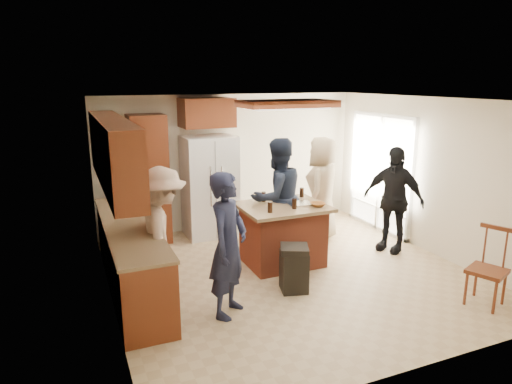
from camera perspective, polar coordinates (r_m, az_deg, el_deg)
name	(u,v)px	position (r m, az deg, el deg)	size (l,w,h in m)	color
room_shell	(440,172)	(10.37, 22.07, 2.36)	(8.00, 5.20, 5.00)	tan
person_front_left	(228,245)	(5.40, -3.50, -6.64)	(0.64, 0.47, 1.75)	#1B1F37
person_behind_left	(277,198)	(7.20, 2.67, -0.73)	(0.92, 0.57, 1.89)	black
person_behind_right	(322,189)	(8.03, 8.24, 0.42)	(0.89, 0.58, 1.81)	tan
person_side_right	(393,199)	(7.73, 16.74, -0.88)	(1.02, 0.52, 1.74)	black
person_counter	(163,233)	(5.94, -11.56, -5.10)	(1.11, 0.52, 1.72)	tan
left_cabinetry	(125,222)	(6.22, -16.06, -3.58)	(0.64, 3.00, 2.30)	maroon
back_wall_units	(164,162)	(7.99, -11.44, 3.66)	(1.80, 0.60, 2.45)	maroon
refrigerator	(210,186)	(8.19, -5.80, 0.71)	(0.90, 0.76, 1.80)	white
kitchen_island	(283,234)	(6.98, 3.36, -5.26)	(1.28, 1.03, 0.93)	#943B26
island_items	(299,202)	(6.86, 5.38, -1.30)	(0.94, 0.73, 0.15)	silver
trash_bin	(294,268)	(6.18, 4.77, -9.47)	(0.48, 0.48, 0.63)	black
spindle_chair	(488,270)	(6.44, 26.99, -8.73)	(0.55, 0.55, 0.99)	maroon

